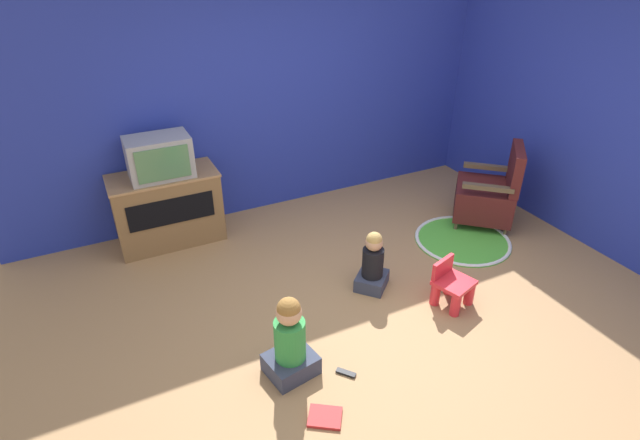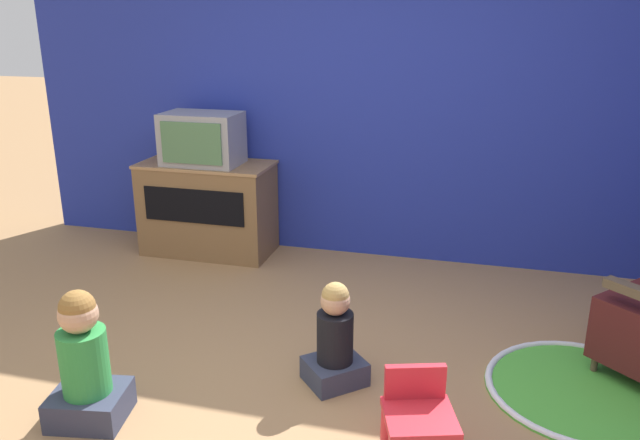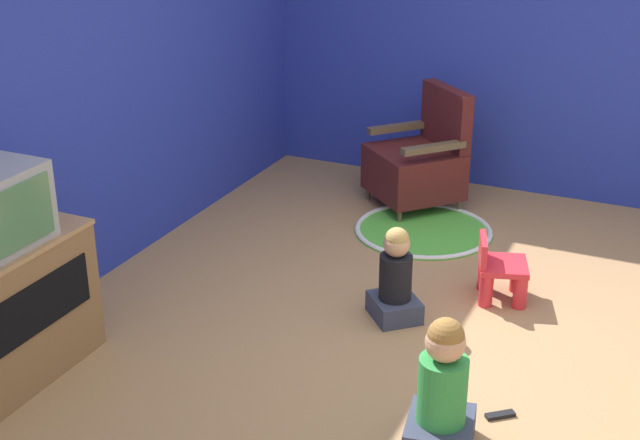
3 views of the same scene
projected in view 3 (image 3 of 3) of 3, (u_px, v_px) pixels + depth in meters
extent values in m
plane|color=#9E754C|center=(446.00, 338.00, 5.11)|extent=(30.00, 30.00, 0.00)
cube|color=#23339E|center=(72.00, 73.00, 5.32)|extent=(5.63, 0.12, 2.71)
cube|color=#23339E|center=(598.00, 27.00, 6.62)|extent=(0.12, 5.41, 2.71)
cube|color=black|center=(33.00, 310.00, 4.45)|extent=(0.84, 0.01, 0.27)
cube|color=#47754C|center=(16.00, 218.00, 4.27)|extent=(0.49, 0.02, 0.32)
cylinder|color=brown|center=(368.00, 193.00, 7.09)|extent=(0.04, 0.04, 0.10)
cylinder|color=brown|center=(399.00, 216.00, 6.64)|extent=(0.04, 0.04, 0.10)
cylinder|color=brown|center=(425.00, 184.00, 7.28)|extent=(0.04, 0.04, 0.10)
cylinder|color=brown|center=(459.00, 206.00, 6.83)|extent=(0.04, 0.04, 0.10)
cube|color=#4C1919|center=(414.00, 172.00, 6.87)|extent=(0.87, 0.87, 0.36)
cube|color=#4C1919|center=(446.00, 117.00, 6.81)|extent=(0.47, 0.51, 0.46)
cube|color=brown|center=(398.00, 127.00, 6.99)|extent=(0.43, 0.40, 0.05)
cube|color=brown|center=(434.00, 148.00, 6.53)|extent=(0.43, 0.40, 0.05)
cylinder|color=red|center=(520.00, 290.00, 5.40)|extent=(0.09, 0.09, 0.24)
cylinder|color=red|center=(517.00, 273.00, 5.60)|extent=(0.09, 0.09, 0.24)
cylinder|color=red|center=(486.00, 288.00, 5.43)|extent=(0.09, 0.09, 0.24)
cylinder|color=red|center=(484.00, 272.00, 5.63)|extent=(0.09, 0.09, 0.24)
cube|color=red|center=(503.00, 266.00, 5.47)|extent=(0.38, 0.37, 0.04)
cube|color=red|center=(483.00, 250.00, 5.45)|extent=(0.27, 0.12, 0.16)
cylinder|color=green|center=(423.00, 231.00, 6.51)|extent=(1.01, 1.01, 0.01)
torus|color=silver|center=(423.00, 230.00, 6.51)|extent=(1.00, 1.00, 0.04)
cube|color=#33384C|center=(394.00, 307.00, 5.31)|extent=(0.39, 0.39, 0.13)
cylinder|color=black|center=(396.00, 277.00, 5.23)|extent=(0.19, 0.19, 0.28)
sphere|color=tan|center=(397.00, 244.00, 5.15)|extent=(0.16, 0.16, 0.16)
sphere|color=tan|center=(397.00, 240.00, 5.14)|extent=(0.14, 0.14, 0.14)
cube|color=#33384C|center=(440.00, 433.00, 4.17)|extent=(0.40, 0.36, 0.15)
cylinder|color=#2D8C3F|center=(442.00, 390.00, 4.07)|extent=(0.23, 0.23, 0.33)
sphere|color=tan|center=(445.00, 342.00, 3.97)|extent=(0.19, 0.19, 0.19)
sphere|color=olive|center=(446.00, 336.00, 3.96)|extent=(0.17, 0.17, 0.17)
cube|color=black|center=(500.00, 415.00, 4.41)|extent=(0.13, 0.14, 0.02)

